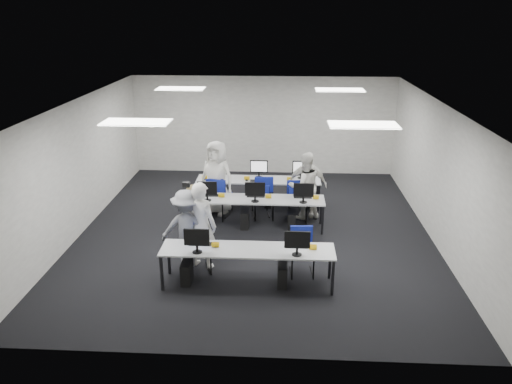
# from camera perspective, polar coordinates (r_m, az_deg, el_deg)

# --- Properties ---
(room) EXTENTS (9.00, 9.02, 3.00)m
(room) POSITION_cam_1_polar(r_m,az_deg,el_deg) (11.15, -0.12, 2.57)
(room) COLOR black
(room) RESTS_ON ground
(ceiling_panels) EXTENTS (5.20, 4.60, 0.02)m
(ceiling_panels) POSITION_cam_1_polar(r_m,az_deg,el_deg) (10.79, -0.12, 10.11)
(ceiling_panels) COLOR white
(ceiling_panels) RESTS_ON room
(desk_front) EXTENTS (3.20, 0.70, 0.73)m
(desk_front) POSITION_cam_1_polar(r_m,az_deg,el_deg) (9.24, -0.97, -6.81)
(desk_front) COLOR #AFB1B4
(desk_front) RESTS_ON ground
(desk_mid) EXTENTS (3.20, 0.70, 0.73)m
(desk_mid) POSITION_cam_1_polar(r_m,az_deg,el_deg) (11.61, -0.06, -0.99)
(desk_mid) COLOR #AFB1B4
(desk_mid) RESTS_ON ground
(desk_back) EXTENTS (3.20, 0.70, 0.73)m
(desk_back) POSITION_cam_1_polar(r_m,az_deg,el_deg) (12.92, 0.29, 1.25)
(desk_back) COLOR #AFB1B4
(desk_back) RESTS_ON ground
(equipment_front) EXTENTS (2.51, 0.41, 1.19)m
(equipment_front) POSITION_cam_1_polar(r_m,az_deg,el_deg) (9.38, -2.15, -8.58)
(equipment_front) COLOR #0C26A1
(equipment_front) RESTS_ON desk_front
(equipment_mid) EXTENTS (2.91, 0.41, 1.19)m
(equipment_mid) POSITION_cam_1_polar(r_m,az_deg,el_deg) (11.72, -1.00, -2.47)
(equipment_mid) COLOR white
(equipment_mid) RESTS_ON desk_mid
(equipment_back) EXTENTS (2.91, 0.41, 1.19)m
(equipment_back) POSITION_cam_1_polar(r_m,az_deg,el_deg) (13.04, 1.14, -0.08)
(equipment_back) COLOR white
(equipment_back) RESTS_ON desk_back
(chair_0) EXTENTS (0.63, 0.65, 0.97)m
(chair_0) POSITION_cam_1_polar(r_m,az_deg,el_deg) (9.94, -6.74, -7.32)
(chair_0) COLOR navy
(chair_0) RESTS_ON ground
(chair_1) EXTENTS (0.49, 0.52, 0.93)m
(chair_1) POSITION_cam_1_polar(r_m,az_deg,el_deg) (9.82, 5.24, -7.72)
(chair_1) COLOR navy
(chair_1) RESTS_ON ground
(chair_2) EXTENTS (0.49, 0.53, 0.95)m
(chair_2) POSITION_cam_1_polar(r_m,az_deg,el_deg) (12.32, -4.75, -1.69)
(chair_2) COLOR navy
(chair_2) RESTS_ON ground
(chair_3) EXTENTS (0.51, 0.55, 0.98)m
(chair_3) POSITION_cam_1_polar(r_m,az_deg,el_deg) (12.33, 0.91, -1.54)
(chair_3) COLOR navy
(chair_3) RESTS_ON ground
(chair_4) EXTENTS (0.51, 0.55, 0.96)m
(chair_4) POSITION_cam_1_polar(r_m,az_deg,el_deg) (12.20, 4.65, -1.89)
(chair_4) COLOR navy
(chair_4) RESTS_ON ground
(chair_5) EXTENTS (0.60, 0.63, 0.99)m
(chair_5) POSITION_cam_1_polar(r_m,az_deg,el_deg) (12.54, -4.12, -1.22)
(chair_5) COLOR navy
(chair_5) RESTS_ON ground
(chair_6) EXTENTS (0.47, 0.50, 0.84)m
(chair_6) POSITION_cam_1_polar(r_m,az_deg,el_deg) (12.46, 0.55, -1.52)
(chair_6) COLOR navy
(chair_6) RESTS_ON ground
(chair_7) EXTENTS (0.45, 0.48, 0.83)m
(chair_7) POSITION_cam_1_polar(r_m,az_deg,el_deg) (12.47, 4.62, -1.58)
(chair_7) COLOR navy
(chair_7) RESTS_ON ground
(handbag) EXTENTS (0.41, 0.29, 0.31)m
(handbag) POSITION_cam_1_polar(r_m,az_deg,el_deg) (11.72, -7.15, 0.11)
(handbag) COLOR olive
(handbag) RESTS_ON desk_mid
(student_0) EXTENTS (0.76, 0.64, 1.79)m
(student_0) POSITION_cam_1_polar(r_m,az_deg,el_deg) (9.85, -6.30, -3.78)
(student_0) COLOR white
(student_0) RESTS_ON ground
(student_1) EXTENTS (0.95, 0.84, 1.65)m
(student_1) POSITION_cam_1_polar(r_m,az_deg,el_deg) (12.19, 5.56, 0.68)
(student_1) COLOR white
(student_1) RESTS_ON ground
(student_2) EXTENTS (1.07, 0.89, 1.86)m
(student_2) POSITION_cam_1_polar(r_m,az_deg,el_deg) (12.44, -4.48, 1.65)
(student_2) COLOR white
(student_2) RESTS_ON ground
(student_3) EXTENTS (1.01, 0.52, 1.64)m
(student_3) POSITION_cam_1_polar(r_m,az_deg,el_deg) (12.32, 5.86, 0.87)
(student_3) COLOR white
(student_3) RESTS_ON ground
(photographer) EXTENTS (1.06, 0.63, 1.60)m
(photographer) POSITION_cam_1_polar(r_m,az_deg,el_deg) (9.97, -7.89, -4.13)
(photographer) COLOR slate
(photographer) RESTS_ON ground
(dslr_camera) EXTENTS (0.15, 0.19, 0.10)m
(dslr_camera) POSITION_cam_1_polar(r_m,az_deg,el_deg) (9.82, -7.98, 0.85)
(dslr_camera) COLOR black
(dslr_camera) RESTS_ON photographer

